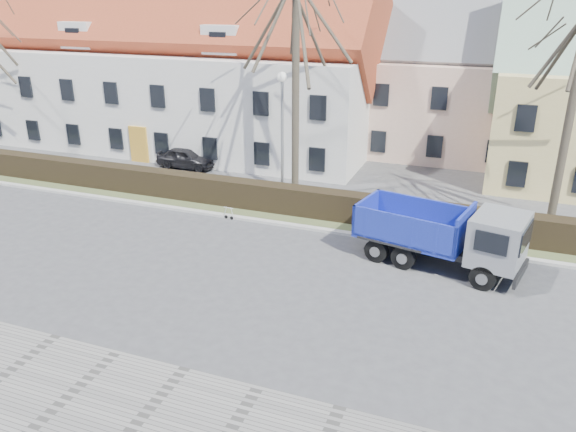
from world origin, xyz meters
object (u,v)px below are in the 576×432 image
at_px(cart_frame, 225,212).
at_px(parked_car_a, 186,158).
at_px(dump_truck, 433,233).
at_px(streetlight, 282,141).

relative_size(cart_frame, parked_car_a, 0.20).
relative_size(dump_truck, cart_frame, 9.13).
bearing_deg(dump_truck, parked_car_a, 165.27).
relative_size(dump_truck, streetlight, 1.00).
bearing_deg(cart_frame, parked_car_a, 131.70).
xyz_separation_m(dump_truck, cart_frame, (-9.48, 1.39, -0.97)).
height_order(streetlight, cart_frame, streetlight).
bearing_deg(parked_car_a, dump_truck, -116.62).
distance_m(streetlight, cart_frame, 4.30).
bearing_deg(dump_truck, cart_frame, -175.88).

